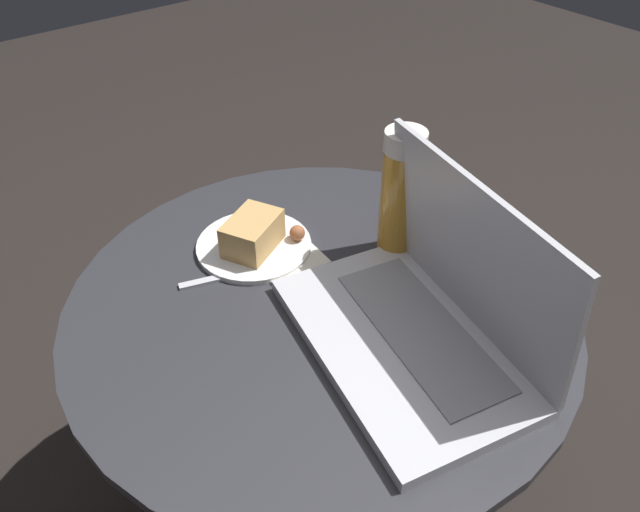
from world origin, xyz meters
The scene contains 7 objects.
ground_plane centered at (0.00, 0.00, 0.00)m, with size 6.00×6.00×0.00m, color black.
table centered at (0.00, 0.00, 0.40)m, with size 0.73×0.73×0.55m.
napkin centered at (-0.13, 0.02, 0.55)m, with size 0.15×0.11×0.00m.
laptop centered at (0.15, 0.06, 0.60)m, with size 0.40×0.29×0.23m.
beer_glass centered at (-0.01, 0.16, 0.66)m, with size 0.06×0.06×0.21m.
snack_plate centered at (-0.16, -0.01, 0.57)m, with size 0.18×0.18×0.06m.
fork centered at (-0.11, -0.05, 0.56)m, with size 0.07×0.17×0.00m.
Camera 1 is at (0.51, -0.41, 1.17)m, focal length 35.00 mm.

